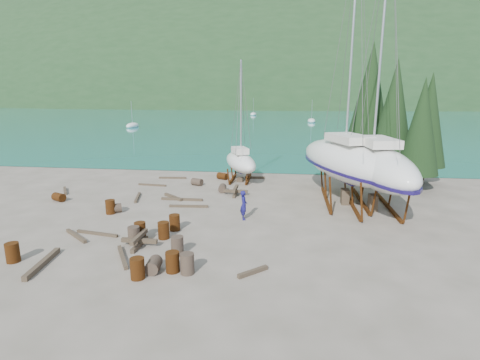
# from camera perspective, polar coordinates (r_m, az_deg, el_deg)

# --- Properties ---
(ground) EXTENTS (600.00, 600.00, 0.00)m
(ground) POSITION_cam_1_polar(r_m,az_deg,el_deg) (21.07, -4.90, -7.28)
(ground) COLOR #645C4F
(ground) RESTS_ON ground
(bay_water) EXTENTS (700.00, 700.00, 0.00)m
(bay_water) POSITION_cam_1_polar(r_m,az_deg,el_deg) (334.40, 6.86, 11.69)
(bay_water) COLOR #1A7A85
(bay_water) RESTS_ON ground
(far_hill) EXTENTS (800.00, 360.00, 110.00)m
(far_hill) POSITION_cam_1_polar(r_m,az_deg,el_deg) (339.40, 6.87, 11.71)
(far_hill) COLOR #1C381C
(far_hill) RESTS_ON ground
(far_house_left) EXTENTS (6.60, 5.60, 5.60)m
(far_house_left) POSITION_cam_1_polar(r_m,az_deg,el_deg) (219.00, -9.83, 11.70)
(far_house_left) COLOR beige
(far_house_left) RESTS_ON ground
(far_house_center) EXTENTS (6.60, 5.60, 5.60)m
(far_house_center) POSITION_cam_1_polar(r_m,az_deg,el_deg) (210.74, 0.84, 11.84)
(far_house_center) COLOR beige
(far_house_center) RESTS_ON ground
(far_house_right) EXTENTS (6.60, 5.60, 5.60)m
(far_house_right) POSITION_cam_1_polar(r_m,az_deg,el_deg) (210.91, 14.75, 11.43)
(far_house_right) COLOR beige
(far_house_right) RESTS_ON ground
(cypress_near_right) EXTENTS (3.60, 3.60, 10.00)m
(cypress_near_right) POSITION_cam_1_polar(r_m,az_deg,el_deg) (32.38, 22.39, 9.40)
(cypress_near_right) COLOR black
(cypress_near_right) RESTS_ON ground
(cypress_mid_right) EXTENTS (3.06, 3.06, 8.50)m
(cypress_mid_right) POSITION_cam_1_polar(r_m,az_deg,el_deg) (30.94, 25.88, 7.33)
(cypress_mid_right) COLOR black
(cypress_mid_right) RESTS_ON ground
(cypress_back_left) EXTENTS (4.14, 4.14, 11.50)m
(cypress_back_left) POSITION_cam_1_polar(r_m,az_deg,el_deg) (33.96, 19.17, 11.26)
(cypress_back_left) COLOR black
(cypress_back_left) RESTS_ON ground
(cypress_far_right) EXTENTS (3.24, 3.24, 9.00)m
(cypress_far_right) POSITION_cam_1_polar(r_m,az_deg,el_deg) (34.23, 26.79, 8.16)
(cypress_far_right) COLOR black
(cypress_far_right) RESTS_ON ground
(moored_boat_left) EXTENTS (2.00, 5.00, 6.05)m
(moored_boat_left) POSITION_cam_1_polar(r_m,az_deg,el_deg) (86.68, -16.06, 7.96)
(moored_boat_left) COLOR white
(moored_boat_left) RESTS_ON ground
(moored_boat_mid) EXTENTS (2.00, 5.00, 6.05)m
(moored_boat_mid) POSITION_cam_1_polar(r_m,az_deg,el_deg) (99.69, 10.83, 8.83)
(moored_boat_mid) COLOR white
(moored_boat_mid) RESTS_ON ground
(moored_boat_far) EXTENTS (2.00, 5.00, 6.05)m
(moored_boat_far) POSITION_cam_1_polar(r_m,az_deg,el_deg) (130.06, 2.04, 9.98)
(moored_boat_far) COLOR white
(moored_boat_far) RESTS_ON ground
(large_sailboat_near) EXTENTS (7.09, 11.88, 18.01)m
(large_sailboat_near) POSITION_cam_1_polar(r_m,az_deg,el_deg) (26.30, 15.85, 2.91)
(large_sailboat_near) COLOR white
(large_sailboat_near) RESTS_ON ground
(large_sailboat_far) EXTENTS (4.78, 11.49, 17.63)m
(large_sailboat_far) POSITION_cam_1_polar(r_m,az_deg,el_deg) (25.37, 19.73, 2.23)
(large_sailboat_far) COLOR white
(large_sailboat_far) RESTS_ON ground
(small_sailboat_shore) EXTENTS (4.22, 6.50, 9.98)m
(small_sailboat_shore) POSITION_cam_1_polar(r_m,az_deg,el_deg) (31.87, 0.07, 2.83)
(small_sailboat_shore) COLOR white
(small_sailboat_shore) RESTS_ON ground
(worker) EXTENTS (0.56, 0.72, 1.75)m
(worker) POSITION_cam_1_polar(r_m,az_deg,el_deg) (22.11, 0.57, -3.85)
(worker) COLOR navy
(worker) RESTS_ON ground
(drum_0) EXTENTS (0.58, 0.58, 0.88)m
(drum_0) POSITION_cam_1_polar(r_m,az_deg,el_deg) (19.63, -31.35, -9.42)
(drum_0) COLOR #53290E
(drum_0) RESTS_ON ground
(drum_1) EXTENTS (0.67, 0.94, 0.58)m
(drum_1) POSITION_cam_1_polar(r_m,az_deg,el_deg) (16.46, -13.03, -12.53)
(drum_1) COLOR #2D2823
(drum_1) RESTS_ON ground
(drum_2) EXTENTS (1.04, 0.89, 0.58)m
(drum_2) POSITION_cam_1_polar(r_m,az_deg,el_deg) (28.84, -25.88, -2.37)
(drum_2) COLOR #53290E
(drum_2) RESTS_ON ground
(drum_3) EXTENTS (0.58, 0.58, 0.88)m
(drum_3) POSITION_cam_1_polar(r_m,az_deg,el_deg) (15.99, -15.36, -12.86)
(drum_3) COLOR #53290E
(drum_3) RESTS_ON ground
(drum_4) EXTENTS (1.05, 0.91, 0.58)m
(drum_4) POSITION_cam_1_polar(r_m,az_deg,el_deg) (32.57, -2.69, 0.59)
(drum_4) COLOR #53290E
(drum_4) RESTS_ON ground
(drum_5) EXTENTS (0.58, 0.58, 0.88)m
(drum_5) POSITION_cam_1_polar(r_m,az_deg,el_deg) (17.79, -9.53, -9.83)
(drum_5) COLOR #2D2823
(drum_5) RESTS_ON ground
(drum_7) EXTENTS (0.58, 0.58, 0.88)m
(drum_7) POSITION_cam_1_polar(r_m,az_deg,el_deg) (16.23, -10.25, -12.18)
(drum_7) COLOR #53290E
(drum_7) RESTS_ON ground
(drum_8) EXTENTS (0.58, 0.58, 0.88)m
(drum_8) POSITION_cam_1_polar(r_m,az_deg,el_deg) (24.62, -19.15, -3.89)
(drum_8) COLOR #53290E
(drum_8) RESTS_ON ground
(drum_9) EXTENTS (1.03, 0.86, 0.58)m
(drum_9) POSITION_cam_1_polar(r_m,az_deg,el_deg) (30.59, -6.56, -0.30)
(drum_9) COLOR #2D2823
(drum_9) RESTS_ON ground
(drum_10) EXTENTS (0.58, 0.58, 0.88)m
(drum_10) POSITION_cam_1_polar(r_m,az_deg,el_deg) (19.79, -11.57, -7.53)
(drum_10) COLOR #53290E
(drum_10) RESTS_ON ground
(drum_11) EXTENTS (0.66, 0.93, 0.58)m
(drum_11) POSITION_cam_1_polar(r_m,az_deg,el_deg) (28.43, -2.70, -1.25)
(drum_11) COLOR #2D2823
(drum_11) RESTS_ON ground
(drum_13) EXTENTS (0.58, 0.58, 0.88)m
(drum_13) POSITION_cam_1_polar(r_m,az_deg,el_deg) (20.04, -14.97, -7.44)
(drum_13) COLOR #53290E
(drum_13) RESTS_ON ground
(drum_14) EXTENTS (0.58, 0.58, 0.88)m
(drum_14) POSITION_cam_1_polar(r_m,az_deg,el_deg) (20.83, -9.93, -6.40)
(drum_14) COLOR #53290E
(drum_14) RESTS_ON ground
(drum_15) EXTENTS (1.05, 0.95, 0.58)m
(drum_15) POSITION_cam_1_polar(r_m,az_deg,el_deg) (24.76, -18.64, -4.12)
(drum_15) COLOR #2D2823
(drum_15) RESTS_ON ground
(drum_16) EXTENTS (0.58, 0.58, 0.88)m
(drum_16) POSITION_cam_1_polar(r_m,az_deg,el_deg) (19.48, -15.86, -8.10)
(drum_16) COLOR #2D2823
(drum_16) RESTS_ON ground
(drum_17) EXTENTS (0.58, 0.58, 0.88)m
(drum_17) POSITION_cam_1_polar(r_m,az_deg,el_deg) (15.99, -8.04, -12.50)
(drum_17) COLOR #2D2823
(drum_17) RESTS_ON ground
(timber_0) EXTENTS (2.40, 0.37, 0.14)m
(timber_0) POSITION_cam_1_polar(r_m,az_deg,el_deg) (31.16, -13.23, -0.73)
(timber_0) COLOR brown
(timber_0) RESTS_ON ground
(timber_2) EXTENTS (1.32, 1.88, 0.19)m
(timber_2) POSITION_cam_1_polar(r_m,az_deg,el_deg) (31.42, -25.12, -1.48)
(timber_2) COLOR brown
(timber_2) RESTS_ON ground
(timber_3) EXTENTS (2.49, 0.59, 0.15)m
(timber_3) POSITION_cam_1_polar(r_m,az_deg,el_deg) (21.38, -20.94, -7.62)
(timber_3) COLOR brown
(timber_3) RESTS_ON ground
(timber_5) EXTENTS (1.44, 2.21, 0.16)m
(timber_5) POSITION_cam_1_polar(r_m,az_deg,el_deg) (18.09, -17.47, -11.12)
(timber_5) COLOR brown
(timber_5) RESTS_ON ground
(timber_6) EXTENTS (1.77, 0.35, 0.19)m
(timber_6) POSITION_cam_1_polar(r_m,az_deg,el_deg) (32.91, 2.26, 0.38)
(timber_6) COLOR brown
(timber_6) RESTS_ON ground
(timber_7) EXTENTS (1.21, 1.15, 0.17)m
(timber_7) POSITION_cam_1_polar(r_m,az_deg,el_deg) (15.98, 1.97, -13.80)
(timber_7) COLOR brown
(timber_7) RESTS_ON ground
(timber_8) EXTENTS (1.73, 1.51, 0.19)m
(timber_8) POSITION_cam_1_polar(r_m,az_deg,el_deg) (27.16, -10.14, -2.55)
(timber_8) COLOR brown
(timber_8) RESTS_ON ground
(timber_9) EXTENTS (2.42, 0.33, 0.15)m
(timber_9) POSITION_cam_1_polar(r_m,az_deg,el_deg) (33.39, -10.23, 0.33)
(timber_9) COLOR brown
(timber_9) RESTS_ON ground
(timber_10) EXTENTS (2.96, 0.17, 0.16)m
(timber_10) POSITION_cam_1_polar(r_m,az_deg,el_deg) (26.52, -8.84, -2.91)
(timber_10) COLOR brown
(timber_10) RESTS_ON ground
(timber_11) EXTENTS (2.58, 0.36, 0.15)m
(timber_11) POSITION_cam_1_polar(r_m,az_deg,el_deg) (24.86, -7.82, -3.98)
(timber_11) COLOR brown
(timber_11) RESTS_ON ground
(timber_12) EXTENTS (1.92, 1.56, 0.17)m
(timber_12) POSITION_cam_1_polar(r_m,az_deg,el_deg) (21.43, -23.69, -7.79)
(timber_12) COLOR brown
(timber_12) RESTS_ON ground
(timber_16) EXTENTS (0.63, 2.89, 0.23)m
(timber_16) POSITION_cam_1_polar(r_m,az_deg,el_deg) (18.70, -27.89, -11.16)
(timber_16) COLOR brown
(timber_16) RESTS_ON ground
(timber_17) EXTENTS (0.81, 2.39, 0.16)m
(timber_17) POSITION_cam_1_polar(r_m,az_deg,el_deg) (27.65, -15.35, -2.57)
(timber_17) COLOR brown
(timber_17) RESTS_ON ground
(timber_pile_fore) EXTENTS (1.80, 1.80, 0.60)m
(timber_pile_fore) POSITION_cam_1_polar(r_m,az_deg,el_deg) (19.13, -15.10, -8.90)
(timber_pile_fore) COLOR brown
(timber_pile_fore) RESTS_ON ground
(timber_pile_aft) EXTENTS (1.80, 1.80, 0.60)m
(timber_pile_aft) POSITION_cam_1_polar(r_m,az_deg,el_deg) (27.50, -0.70, -1.71)
(timber_pile_aft) COLOR brown
(timber_pile_aft) RESTS_ON ground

